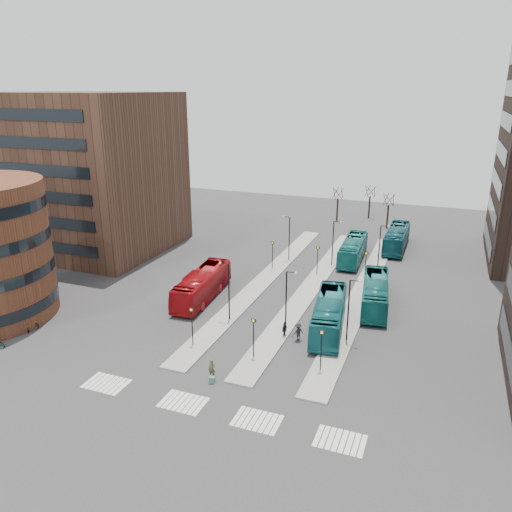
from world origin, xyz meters
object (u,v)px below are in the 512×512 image
(red_bus, at_px, (202,285))
(bicycle_far, at_px, (33,323))
(teal_bus_c, at_px, (375,293))
(commuter_a, at_px, (200,303))
(teal_bus_a, at_px, (329,314))
(commuter_c, at_px, (298,332))
(suitcase, at_px, (212,380))
(bicycle_mid, at_px, (25,327))
(teal_bus_d, at_px, (397,238))
(commuter_b, at_px, (285,330))
(teal_bus_b, at_px, (353,250))
(traveller, at_px, (212,369))

(red_bus, xyz_separation_m, bicycle_far, (-12.43, -12.51, -1.16))
(teal_bus_c, distance_m, commuter_a, 18.84)
(teal_bus_a, height_order, commuter_c, teal_bus_a)
(suitcase, bearing_deg, bicycle_mid, 163.53)
(teal_bus_a, xyz_separation_m, bicycle_mid, (-27.42, -11.23, -1.14))
(red_bus, height_order, teal_bus_d, red_bus)
(commuter_b, xyz_separation_m, commuter_c, (1.36, -0.14, 0.07))
(teal_bus_c, distance_m, bicycle_mid, 35.88)
(red_bus, distance_m, teal_bus_a, 15.15)
(teal_bus_b, distance_m, teal_bus_d, 9.08)
(teal_bus_b, xyz_separation_m, commuter_c, (-0.42, -24.80, -0.66))
(suitcase, relative_size, traveller, 0.34)
(traveller, distance_m, bicycle_far, 20.62)
(teal_bus_b, distance_m, bicycle_far, 40.81)
(suitcase, relative_size, bicycle_far, 0.32)
(traveller, xyz_separation_m, bicycle_far, (-20.54, 1.74, -0.36))
(teal_bus_c, distance_m, traveller, 21.69)
(teal_bus_c, height_order, traveller, teal_bus_c)
(traveller, height_order, commuter_c, commuter_c)
(teal_bus_b, distance_m, commuter_b, 24.74)
(red_bus, height_order, commuter_b, red_bus)
(traveller, bearing_deg, teal_bus_c, 56.42)
(teal_bus_b, height_order, traveller, teal_bus_b)
(teal_bus_b, xyz_separation_m, commuter_b, (-1.78, -24.66, -0.73))
(suitcase, xyz_separation_m, red_bus, (-8.48, 15.02, 1.35))
(teal_bus_b, relative_size, commuter_b, 6.81)
(commuter_a, distance_m, commuter_c, 11.84)
(teal_bus_a, xyz_separation_m, teal_bus_b, (-1.69, 21.40, -0.06))
(bicycle_mid, xyz_separation_m, bicycle_far, (0.00, 0.96, -0.01))
(bicycle_mid, bearing_deg, commuter_a, -32.06)
(bicycle_mid, bearing_deg, commuter_c, -52.01)
(traveller, relative_size, commuter_a, 0.97)
(red_bus, xyz_separation_m, teal_bus_c, (18.42, 4.82, -0.07))
(teal_bus_d, distance_m, commuter_b, 32.96)
(teal_bus_a, xyz_separation_m, commuter_b, (-3.47, -3.27, -0.79))
(red_bus, height_order, commuter_a, red_bus)
(teal_bus_c, xyz_separation_m, commuter_b, (-6.91, -10.33, -0.74))
(suitcase, relative_size, teal_bus_c, 0.05)
(teal_bus_a, bearing_deg, commuter_c, -130.09)
(teal_bus_c, bearing_deg, bicycle_mid, -156.50)
(commuter_a, xyz_separation_m, bicycle_mid, (-13.75, -10.42, -0.37))
(commuter_a, bearing_deg, red_bus, -51.70)
(red_bus, bearing_deg, commuter_b, -29.96)
(traveller, height_order, bicycle_mid, traveller)
(teal_bus_c, bearing_deg, bicycle_far, -157.84)
(red_bus, distance_m, commuter_a, 3.42)
(traveller, distance_m, commuter_b, 9.38)
(teal_bus_a, relative_size, traveller, 7.06)
(teal_bus_b, relative_size, traveller, 6.79)
(suitcase, height_order, traveller, traveller)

